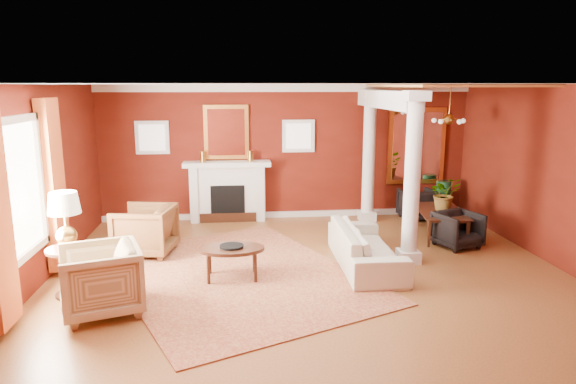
{
  "coord_description": "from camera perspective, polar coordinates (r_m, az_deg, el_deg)",
  "views": [
    {
      "loc": [
        -1.14,
        -7.56,
        2.89
      ],
      "look_at": [
        -0.27,
        0.7,
        1.15
      ],
      "focal_mm": 32.0,
      "sensor_mm": 36.0,
      "label": 1
    }
  ],
  "objects": [
    {
      "name": "ground",
      "position": [
        8.17,
        2.43,
        -8.88
      ],
      "size": [
        8.0,
        8.0,
        0.0
      ],
      "primitive_type": "plane",
      "color": "brown",
      "rests_on": "ground"
    },
    {
      "name": "room_shell",
      "position": [
        7.69,
        2.56,
        5.32
      ],
      "size": [
        8.04,
        7.04,
        2.92
      ],
      "color": "#5E180D",
      "rests_on": "ground"
    },
    {
      "name": "fireplace",
      "position": [
        11.1,
        -6.72,
        0.1
      ],
      "size": [
        1.85,
        0.42,
        1.29
      ],
      "color": "silver",
      "rests_on": "ground"
    },
    {
      "name": "overmantel_mirror",
      "position": [
        11.06,
        -6.87,
        6.62
      ],
      "size": [
        0.95,
        0.07,
        1.15
      ],
      "color": "gold",
      "rests_on": "fireplace"
    },
    {
      "name": "flank_window_left",
      "position": [
        11.21,
        -14.85,
        5.87
      ],
      "size": [
        0.7,
        0.07,
        0.7
      ],
      "color": "silver",
      "rests_on": "room_shell"
    },
    {
      "name": "flank_window_right",
      "position": [
        11.16,
        1.17,
        6.24
      ],
      "size": [
        0.7,
        0.07,
        0.7
      ],
      "color": "silver",
      "rests_on": "room_shell"
    },
    {
      "name": "left_window",
      "position": [
        7.62,
        -27.06,
        -0.56
      ],
      "size": [
        0.21,
        2.55,
        2.6
      ],
      "color": "white",
      "rests_on": "room_shell"
    },
    {
      "name": "column_front",
      "position": [
        8.48,
        13.65,
        1.57
      ],
      "size": [
        0.36,
        0.36,
        2.8
      ],
      "color": "silver",
      "rests_on": "ground"
    },
    {
      "name": "column_back",
      "position": [
        11.03,
        8.98,
        4.08
      ],
      "size": [
        0.36,
        0.36,
        2.8
      ],
      "color": "silver",
      "rests_on": "ground"
    },
    {
      "name": "header_beam",
      "position": [
        9.88,
        10.86,
        10.07
      ],
      "size": [
        0.3,
        3.2,
        0.32
      ],
      "primitive_type": "cube",
      "color": "silver",
      "rests_on": "column_front"
    },
    {
      "name": "amber_ceiling",
      "position": [
        10.13,
        17.53,
        11.19
      ],
      "size": [
        2.3,
        3.4,
        0.04
      ],
      "primitive_type": "cube",
      "color": "#E38F42",
      "rests_on": "room_shell"
    },
    {
      "name": "dining_mirror",
      "position": [
        11.8,
        14.09,
        4.97
      ],
      "size": [
        1.3,
        0.07,
        1.7
      ],
      "color": "gold",
      "rests_on": "room_shell"
    },
    {
      "name": "chandelier",
      "position": [
        10.21,
        17.46,
        7.7
      ],
      "size": [
        0.6,
        0.62,
        0.75
      ],
      "color": "#B28938",
      "rests_on": "room_shell"
    },
    {
      "name": "crown_trim",
      "position": [
        11.08,
        -0.12,
        11.48
      ],
      "size": [
        8.0,
        0.08,
        0.16
      ],
      "primitive_type": "cube",
      "color": "silver",
      "rests_on": "room_shell"
    },
    {
      "name": "base_trim",
      "position": [
        11.43,
        -0.11,
        -2.49
      ],
      "size": [
        8.0,
        0.08,
        0.12
      ],
      "primitive_type": "cube",
      "color": "silver",
      "rests_on": "ground"
    },
    {
      "name": "rug",
      "position": [
        8.07,
        -5.72,
        -9.14
      ],
      "size": [
        4.8,
        5.37,
        0.02
      ],
      "primitive_type": "cube",
      "rotation": [
        0.0,
        0.0,
        0.41
      ],
      "color": "maroon",
      "rests_on": "ground"
    },
    {
      "name": "sofa",
      "position": [
        8.39,
        8.68,
        -5.31
      ],
      "size": [
        0.69,
        2.23,
        0.87
      ],
      "primitive_type": "imported",
      "rotation": [
        0.0,
        0.0,
        1.55
      ],
      "color": "beige",
      "rests_on": "ground"
    },
    {
      "name": "armchair_leopard",
      "position": [
        9.17,
        -15.62,
        -3.88
      ],
      "size": [
        1.02,
        1.07,
        0.95
      ],
      "primitive_type": "imported",
      "rotation": [
        0.0,
        0.0,
        -1.76
      ],
      "color": "black",
      "rests_on": "ground"
    },
    {
      "name": "armchair_stripe",
      "position": [
        7.05,
        -20.13,
        -8.82
      ],
      "size": [
        1.14,
        1.18,
        0.98
      ],
      "primitive_type": "imported",
      "rotation": [
        0.0,
        0.0,
        -1.26
      ],
      "color": "tan",
      "rests_on": "ground"
    },
    {
      "name": "coffee_table",
      "position": [
        7.8,
        -6.27,
        -6.45
      ],
      "size": [
        0.98,
        0.98,
        0.5
      ],
      "rotation": [
        0.0,
        0.0,
        -0.31
      ],
      "color": "black",
      "rests_on": "ground"
    },
    {
      "name": "coffee_book",
      "position": [
        7.7,
        -6.67,
        -5.51
      ],
      "size": [
        0.16,
        0.06,
        0.21
      ],
      "primitive_type": "imported",
      "rotation": [
        0.0,
        0.0,
        0.28
      ],
      "color": "black",
      "rests_on": "coffee_table"
    },
    {
      "name": "side_table",
      "position": [
        7.61,
        -23.45,
        -3.59
      ],
      "size": [
        0.59,
        0.59,
        1.48
      ],
      "rotation": [
        0.0,
        0.0,
        0.4
      ],
      "color": "black",
      "rests_on": "ground"
    },
    {
      "name": "dining_table",
      "position": [
        10.31,
        16.66,
        -2.55
      ],
      "size": [
        0.74,
        1.56,
        0.83
      ],
      "primitive_type": "imported",
      "rotation": [
        0.0,
        0.0,
        1.42
      ],
      "color": "black",
      "rests_on": "ground"
    },
    {
      "name": "dining_chair_near",
      "position": [
        9.75,
        18.36,
        -3.83
      ],
      "size": [
        0.87,
        0.84,
        0.72
      ],
      "primitive_type": "imported",
      "rotation": [
        0.0,
        0.0,
        0.33
      ],
      "color": "black",
      "rests_on": "ground"
    },
    {
      "name": "dining_chair_far",
      "position": [
        11.53,
        14.23,
        -1.17
      ],
      "size": [
        0.77,
        0.73,
        0.73
      ],
      "primitive_type": "imported",
      "rotation": [
        0.0,
        0.0,
        3.24
      ],
      "color": "black",
      "rests_on": "ground"
    },
    {
      "name": "green_urn",
      "position": [
        11.77,
        16.79,
        -1.23
      ],
      "size": [
        0.35,
        0.35,
        0.84
      ],
      "color": "#133D1F",
      "rests_on": "ground"
    },
    {
      "name": "potted_plant",
      "position": [
        10.22,
        17.07,
        1.14
      ],
      "size": [
        0.65,
        0.7,
        0.5
      ],
      "primitive_type": "imported",
      "rotation": [
        0.0,
        0.0,
        0.11
      ],
      "color": "#26591E",
      "rests_on": "dining_table"
    }
  ]
}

